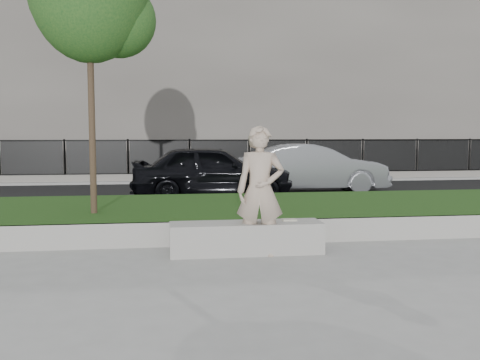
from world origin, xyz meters
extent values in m
plane|color=gray|center=(0.00, 0.00, 0.00)|extent=(90.00, 90.00, 0.00)
cube|color=black|center=(0.00, 3.00, 0.20)|extent=(34.00, 4.00, 0.40)
cube|color=#98968E|center=(0.00, 1.04, 0.20)|extent=(34.00, 0.08, 0.40)
cube|color=black|center=(0.00, 8.50, 0.02)|extent=(34.00, 7.00, 0.04)
cube|color=gray|center=(0.00, 13.00, 0.06)|extent=(34.00, 3.00, 0.12)
cube|color=slate|center=(0.00, 12.00, 0.24)|extent=(32.00, 0.30, 0.24)
cube|color=black|center=(0.00, 12.00, 0.87)|extent=(32.00, 0.04, 1.50)
cube|color=black|center=(0.00, 12.00, 1.57)|extent=(32.00, 0.05, 0.05)
cube|color=black|center=(0.00, 12.00, 0.37)|extent=(32.00, 0.05, 0.05)
cube|color=#5F5953|center=(0.00, 20.00, 5.00)|extent=(34.00, 10.00, 10.00)
cube|color=#98968E|center=(-0.29, 0.40, 0.24)|extent=(2.32, 0.58, 0.47)
imported|color=#BDA791|center=(-0.11, 0.25, 0.97)|extent=(0.79, 0.60, 1.94)
cube|color=beige|center=(0.39, 0.48, 0.49)|extent=(0.21, 0.16, 0.02)
cylinder|color=#38281C|center=(-2.78, 2.23, 2.79)|extent=(0.11, 0.11, 4.78)
sphere|color=#18481D|center=(-2.30, 2.42, 3.84)|extent=(1.34, 1.34, 1.34)
imported|color=black|center=(-0.21, 6.96, 0.78)|extent=(4.48, 2.07, 1.48)
imported|color=gray|center=(2.91, 8.08, 0.77)|extent=(4.46, 1.64, 1.46)
camera|label=1|loc=(-1.52, -7.54, 1.83)|focal=40.00mm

